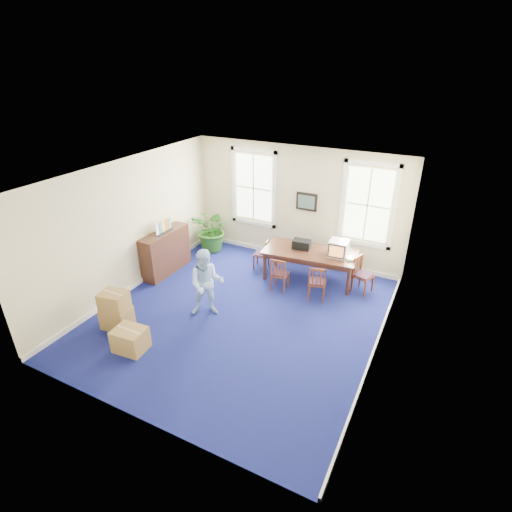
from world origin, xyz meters
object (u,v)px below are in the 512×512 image
at_px(conference_table, 309,265).
at_px(chair_near_left, 280,273).
at_px(potted_plant, 213,230).
at_px(crt_tv, 338,248).
at_px(man, 207,283).
at_px(credenza, 166,251).
at_px(cardboard_boxes, 127,309).

bearing_deg(conference_table, chair_near_left, -126.87).
bearing_deg(conference_table, potted_plant, 167.83).
bearing_deg(crt_tv, potted_plant, 172.93).
height_order(man, potted_plant, man).
distance_m(crt_tv, credenza, 4.50).
height_order(crt_tv, man, man).
xyz_separation_m(credenza, cardboard_boxes, (0.82, -2.35, -0.16)).
bearing_deg(potted_plant, chair_near_left, -23.33).
distance_m(man, cardboard_boxes, 1.75).
bearing_deg(crt_tv, conference_table, -178.32).
height_order(conference_table, crt_tv, crt_tv).
relative_size(man, credenza, 1.02).
height_order(credenza, potted_plant, potted_plant).
distance_m(chair_near_left, cardboard_boxes, 3.67).
xyz_separation_m(chair_near_left, credenza, (-3.08, -0.54, 0.16)).
height_order(potted_plant, cardboard_boxes, potted_plant).
bearing_deg(man, credenza, 120.66).
relative_size(chair_near_left, cardboard_boxes, 0.56).
bearing_deg(cardboard_boxes, man, 43.40).
distance_m(conference_table, man, 2.95).
bearing_deg(credenza, man, -28.43).
xyz_separation_m(credenza, potted_plant, (0.42, 1.69, 0.06)).
distance_m(chair_near_left, potted_plant, 2.90).
height_order(chair_near_left, credenza, credenza).
distance_m(man, credenza, 2.39).
bearing_deg(potted_plant, man, -60.02).
height_order(crt_tv, potted_plant, potted_plant).
bearing_deg(chair_near_left, crt_tv, -148.75).
relative_size(chair_near_left, man, 0.56).
relative_size(conference_table, chair_near_left, 2.67).
height_order(conference_table, credenza, credenza).
height_order(crt_tv, cardboard_boxes, crt_tv).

